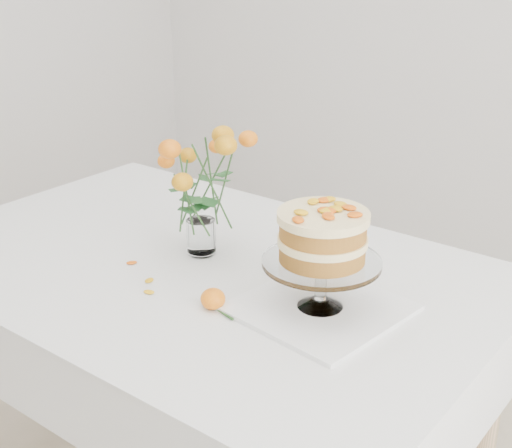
% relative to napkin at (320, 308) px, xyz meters
% --- Properties ---
extents(table, '(1.43, 0.93, 0.76)m').
position_rel_napkin_xyz_m(table, '(-0.36, 0.02, -0.09)').
color(table, tan).
rests_on(table, ground).
extents(napkin, '(0.35, 0.35, 0.01)m').
position_rel_napkin_xyz_m(napkin, '(0.00, 0.00, 0.00)').
color(napkin, white).
rests_on(napkin, table).
extents(cake_stand, '(0.24, 0.24, 0.22)m').
position_rel_napkin_xyz_m(cake_stand, '(0.00, -0.00, 0.15)').
color(cake_stand, silver).
rests_on(cake_stand, napkin).
extents(rose_vase, '(0.30, 0.30, 0.36)m').
position_rel_napkin_xyz_m(rose_vase, '(-0.38, 0.06, 0.20)').
color(rose_vase, silver).
rests_on(rose_vase, table).
extents(loose_rose_far, '(0.09, 0.05, 0.04)m').
position_rel_napkin_xyz_m(loose_rose_far, '(-0.18, -0.13, 0.02)').
color(loose_rose_far, '#E2560B').
rests_on(loose_rose_far, table).
extents(stray_petal_a, '(0.03, 0.02, 0.00)m').
position_rel_napkin_xyz_m(stray_petal_a, '(-0.48, -0.08, -0.00)').
color(stray_petal_a, '#EDAA0F').
rests_on(stray_petal_a, table).
extents(stray_petal_b, '(0.03, 0.02, 0.00)m').
position_rel_napkin_xyz_m(stray_petal_b, '(-0.38, -0.12, -0.00)').
color(stray_petal_b, '#EDAA0F').
rests_on(stray_petal_b, table).
extents(stray_petal_c, '(0.03, 0.02, 0.00)m').
position_rel_napkin_xyz_m(stray_petal_c, '(-0.34, -0.16, -0.00)').
color(stray_petal_c, '#EDAA0F').
rests_on(stray_petal_c, table).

